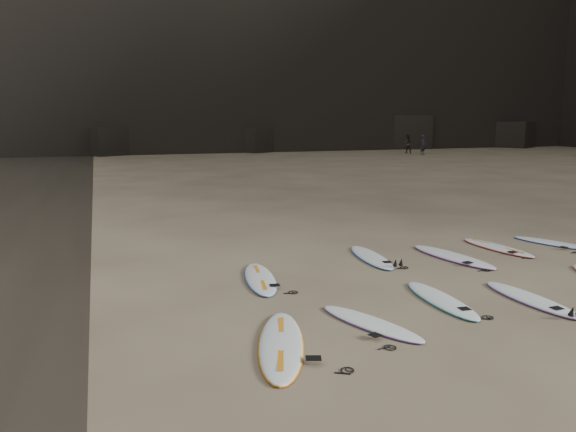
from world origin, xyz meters
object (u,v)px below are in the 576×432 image
object	(u,v)px
surfboard_3	(531,299)
surfboard_9	(554,243)
surfboard_8	(497,247)
surfboard_7	(453,256)
person_a	(423,145)
surfboard_2	(441,299)
surfboard_1	(371,323)
surfboard_0	(281,344)
person_b	(407,144)
surfboard_6	(371,257)
surfboard_5	(260,278)

from	to	relation	value
surfboard_3	surfboard_9	size ratio (longest dim) A/B	1.05
surfboard_8	surfboard_7	bearing A→B (deg)	-171.67
surfboard_8	person_a	bearing A→B (deg)	54.19
surfboard_2	surfboard_9	size ratio (longest dim) A/B	1.05
surfboard_3	surfboard_7	xyz separation A→B (m)	(0.54, 3.27, 0.01)
surfboard_1	surfboard_7	bearing A→B (deg)	19.82
surfboard_1	surfboard_8	distance (m)	6.91
surfboard_0	surfboard_3	bearing A→B (deg)	24.15
surfboard_0	surfboard_3	world-z (taller)	surfboard_0
surfboard_9	person_b	size ratio (longest dim) A/B	1.25
surfboard_0	surfboard_6	bearing A→B (deg)	67.70
surfboard_1	surfboard_0	bearing A→B (deg)	171.59
surfboard_9	surfboard_8	bearing A→B (deg)	156.83
surfboard_6	surfboard_9	bearing A→B (deg)	3.81
surfboard_5	surfboard_8	distance (m)	6.80
surfboard_1	surfboard_7	distance (m)	5.26
surfboard_1	surfboard_2	size ratio (longest dim) A/B	0.93
surfboard_5	surfboard_7	bearing A→B (deg)	12.28
person_a	person_b	distance (m)	2.50
surfboard_1	surfboard_6	distance (m)	4.53
surfboard_0	surfboard_8	world-z (taller)	surfboard_0
surfboard_0	surfboard_6	world-z (taller)	surfboard_0
person_a	surfboard_1	bearing A→B (deg)	-155.40
surfboard_6	person_b	bearing A→B (deg)	64.20
surfboard_2	person_a	world-z (taller)	person_a
surfboard_2	person_b	size ratio (longest dim) A/B	1.32
surfboard_7	person_b	xyz separation A→B (m)	(19.77, 35.60, 0.86)
surfboard_9	surfboard_7	bearing A→B (deg)	165.15
surfboard_1	person_b	size ratio (longest dim) A/B	1.22
surfboard_7	person_a	bearing A→B (deg)	49.93
person_b	surfboard_7	bearing A→B (deg)	77.28
person_a	person_b	xyz separation A→B (m)	(-0.16, 2.50, -0.01)
surfboard_6	surfboard_8	size ratio (longest dim) A/B	1.01
surfboard_3	surfboard_7	distance (m)	3.31
surfboard_2	surfboard_7	bearing A→B (deg)	54.71
surfboard_0	surfboard_3	distance (m)	5.20
surfboard_2	surfboard_7	distance (m)	3.51
surfboard_5	person_b	world-z (taller)	person_b
surfboard_6	surfboard_3	bearing A→B (deg)	-64.18
surfboard_8	surfboard_2	bearing A→B (deg)	-147.10
surfboard_1	surfboard_2	xyz separation A→B (m)	(1.82, 0.66, 0.00)
surfboard_5	surfboard_7	xyz separation A→B (m)	(5.04, 0.29, 0.00)
surfboard_2	surfboard_5	size ratio (longest dim) A/B	0.95
surfboard_3	surfboard_6	world-z (taller)	surfboard_6
surfboard_9	person_b	world-z (taller)	person_b
person_b	surfboard_3	bearing A→B (deg)	78.74
surfboard_0	surfboard_9	size ratio (longest dim) A/B	1.22
surfboard_9	person_a	world-z (taller)	person_a
surfboard_2	surfboard_8	size ratio (longest dim) A/B	0.99
person_b	person_a	bearing A→B (deg)	110.09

